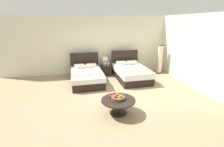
{
  "coord_description": "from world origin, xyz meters",
  "views": [
    {
      "loc": [
        -1.28,
        -5.66,
        2.59
      ],
      "look_at": [
        -0.08,
        0.4,
        0.65
      ],
      "focal_mm": 26.56,
      "sensor_mm": 36.0,
      "label": 1
    }
  ],
  "objects_px": {
    "bed_near_corner": "(131,73)",
    "coffee_table": "(118,103)",
    "nightstand": "(105,70)",
    "table_lamp": "(105,61)",
    "floor_lamp_corner": "(160,59)",
    "vase": "(108,64)",
    "fruit_bowl": "(118,98)",
    "loose_apple": "(110,96)",
    "bed_near_window": "(87,76)"
  },
  "relations": [
    {
      "from": "bed_near_corner",
      "to": "coffee_table",
      "type": "xyz_separation_m",
      "value": [
        -1.28,
        -2.86,
        0.02
      ]
    },
    {
      "from": "nightstand",
      "to": "coffee_table",
      "type": "distance_m",
      "value": 3.72
    },
    {
      "from": "table_lamp",
      "to": "floor_lamp_corner",
      "type": "distance_m",
      "value": 2.86
    },
    {
      "from": "table_lamp",
      "to": "vase",
      "type": "distance_m",
      "value": 0.22
    },
    {
      "from": "bed_near_corner",
      "to": "fruit_bowl",
      "type": "bearing_deg",
      "value": -114.38
    },
    {
      "from": "table_lamp",
      "to": "loose_apple",
      "type": "height_order",
      "value": "table_lamp"
    },
    {
      "from": "bed_near_corner",
      "to": "table_lamp",
      "type": "bearing_deg",
      "value": 141.2
    },
    {
      "from": "bed_near_corner",
      "to": "vase",
      "type": "xyz_separation_m",
      "value": [
        -0.93,
        0.81,
        0.27
      ]
    },
    {
      "from": "table_lamp",
      "to": "coffee_table",
      "type": "height_order",
      "value": "table_lamp"
    },
    {
      "from": "bed_near_corner",
      "to": "table_lamp",
      "type": "height_order",
      "value": "bed_near_corner"
    },
    {
      "from": "table_lamp",
      "to": "floor_lamp_corner",
      "type": "relative_size",
      "value": 0.3
    },
    {
      "from": "nightstand",
      "to": "table_lamp",
      "type": "bearing_deg",
      "value": 90.0
    },
    {
      "from": "fruit_bowl",
      "to": "loose_apple",
      "type": "relative_size",
      "value": 5.36
    },
    {
      "from": "floor_lamp_corner",
      "to": "nightstand",
      "type": "bearing_deg",
      "value": 176.88
    },
    {
      "from": "bed_near_corner",
      "to": "loose_apple",
      "type": "height_order",
      "value": "bed_near_corner"
    },
    {
      "from": "bed_near_corner",
      "to": "table_lamp",
      "type": "xyz_separation_m",
      "value": [
        -1.08,
        0.87,
        0.42
      ]
    },
    {
      "from": "floor_lamp_corner",
      "to": "bed_near_window",
      "type": "bearing_deg",
      "value": -169.79
    },
    {
      "from": "nightstand",
      "to": "fruit_bowl",
      "type": "xyz_separation_m",
      "value": [
        -0.2,
        -3.68,
        0.25
      ]
    },
    {
      "from": "bed_near_corner",
      "to": "coffee_table",
      "type": "distance_m",
      "value": 3.13
    },
    {
      "from": "nightstand",
      "to": "floor_lamp_corner",
      "type": "bearing_deg",
      "value": -3.12
    },
    {
      "from": "table_lamp",
      "to": "fruit_bowl",
      "type": "xyz_separation_m",
      "value": [
        -0.2,
        -3.7,
        -0.25
      ]
    },
    {
      "from": "bed_near_window",
      "to": "table_lamp",
      "type": "relative_size",
      "value": 5.18
    },
    {
      "from": "bed_near_window",
      "to": "loose_apple",
      "type": "distance_m",
      "value": 2.73
    },
    {
      "from": "coffee_table",
      "to": "nightstand",
      "type": "bearing_deg",
      "value": 87.0
    },
    {
      "from": "bed_near_window",
      "to": "coffee_table",
      "type": "height_order",
      "value": "bed_near_window"
    },
    {
      "from": "coffee_table",
      "to": "bed_near_window",
      "type": "bearing_deg",
      "value": 104.99
    },
    {
      "from": "table_lamp",
      "to": "floor_lamp_corner",
      "type": "height_order",
      "value": "floor_lamp_corner"
    },
    {
      "from": "table_lamp",
      "to": "bed_near_window",
      "type": "bearing_deg",
      "value": -138.08
    },
    {
      "from": "bed_near_corner",
      "to": "loose_apple",
      "type": "distance_m",
      "value": 3.05
    },
    {
      "from": "nightstand",
      "to": "floor_lamp_corner",
      "type": "relative_size",
      "value": 0.34
    },
    {
      "from": "bed_near_corner",
      "to": "loose_apple",
      "type": "bearing_deg",
      "value": -119.06
    },
    {
      "from": "table_lamp",
      "to": "fruit_bowl",
      "type": "relative_size",
      "value": 1.04
    },
    {
      "from": "table_lamp",
      "to": "nightstand",
      "type": "bearing_deg",
      "value": -90.0
    },
    {
      "from": "vase",
      "to": "floor_lamp_corner",
      "type": "xyz_separation_m",
      "value": [
        2.71,
        -0.12,
        0.14
      ]
    },
    {
      "from": "vase",
      "to": "fruit_bowl",
      "type": "relative_size",
      "value": 0.51
    },
    {
      "from": "bed_near_corner",
      "to": "loose_apple",
      "type": "relative_size",
      "value": 28.35
    },
    {
      "from": "fruit_bowl",
      "to": "floor_lamp_corner",
      "type": "bearing_deg",
      "value": 49.04
    },
    {
      "from": "table_lamp",
      "to": "floor_lamp_corner",
      "type": "xyz_separation_m",
      "value": [
        2.86,
        -0.18,
        -0.01
      ]
    },
    {
      "from": "bed_near_window",
      "to": "table_lamp",
      "type": "xyz_separation_m",
      "value": [
        0.96,
        0.86,
        0.45
      ]
    },
    {
      "from": "bed_near_window",
      "to": "bed_near_corner",
      "type": "height_order",
      "value": "bed_near_corner"
    },
    {
      "from": "nightstand",
      "to": "fruit_bowl",
      "type": "height_order",
      "value": "fruit_bowl"
    },
    {
      "from": "table_lamp",
      "to": "bed_near_corner",
      "type": "bearing_deg",
      "value": -38.8
    },
    {
      "from": "bed_near_corner",
      "to": "loose_apple",
      "type": "xyz_separation_m",
      "value": [
        -1.48,
        -2.66,
        0.16
      ]
    },
    {
      "from": "coffee_table",
      "to": "floor_lamp_corner",
      "type": "relative_size",
      "value": 0.68
    },
    {
      "from": "nightstand",
      "to": "bed_near_corner",
      "type": "bearing_deg",
      "value": -38.15
    },
    {
      "from": "bed_near_corner",
      "to": "fruit_bowl",
      "type": "height_order",
      "value": "bed_near_corner"
    },
    {
      "from": "table_lamp",
      "to": "coffee_table",
      "type": "bearing_deg",
      "value": -92.98
    },
    {
      "from": "fruit_bowl",
      "to": "loose_apple",
      "type": "height_order",
      "value": "fruit_bowl"
    },
    {
      "from": "vase",
      "to": "floor_lamp_corner",
      "type": "distance_m",
      "value": 2.71
    },
    {
      "from": "vase",
      "to": "loose_apple",
      "type": "relative_size",
      "value": 2.71
    }
  ]
}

